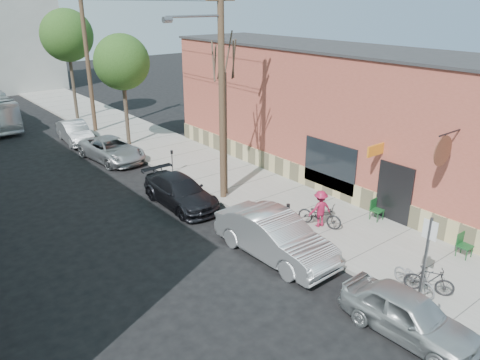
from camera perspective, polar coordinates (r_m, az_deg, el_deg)
ground at (r=16.88m, az=2.27°, el=-10.19°), size 120.00×120.00×0.00m
sidewalk at (r=27.23m, az=-6.12°, el=2.48°), size 4.50×58.00×0.15m
cafe_building at (r=24.94m, az=10.63°, el=8.19°), size 6.60×20.20×6.61m
sign_post at (r=15.00m, az=21.78°, el=-8.11°), size 0.07×0.45×2.80m
parking_meter_near at (r=18.34m, az=5.86°, el=-4.10°), size 0.14×0.14×1.24m
parking_meter_far at (r=24.80m, az=-8.29°, el=2.69°), size 0.14×0.14×1.24m
utility_pole_near at (r=20.36m, az=-2.38°, el=11.67°), size 3.57×0.28×10.00m
utility_pole_far at (r=33.52m, az=-18.17°, el=14.37°), size 1.80×0.28×10.00m
tree_bare at (r=21.38m, az=-1.89°, el=5.47°), size 0.24×0.24×5.66m
tree_leafy_mid at (r=29.57m, az=-14.22°, el=13.73°), size 3.32×3.32×6.76m
tree_leafy_far at (r=37.62m, az=-20.35°, el=16.18°), size 3.77×3.77×8.01m
patio_chair_a at (r=20.28m, az=16.35°, el=-3.54°), size 0.54×0.54×0.88m
patio_chair_b at (r=18.61m, az=25.74°, el=-7.24°), size 0.51×0.51×0.88m
cyclist at (r=19.08m, az=9.75°, el=-3.46°), size 1.11×0.82×1.54m
cyclist_bike at (r=19.20m, az=9.69°, el=-4.23°), size 1.26×1.94×0.97m
parked_bike_a at (r=16.04m, az=22.08°, el=-11.25°), size 1.09×1.53×0.91m
parked_bike_b at (r=16.04m, az=20.50°, el=-11.15°), size 0.79×1.66×0.84m
car_0 at (r=14.21m, az=19.82°, el=-15.16°), size 1.68×3.95×1.33m
car_1 at (r=16.97m, az=4.26°, el=-6.86°), size 1.88×5.03×1.64m
car_2 at (r=21.27m, az=-7.29°, el=-1.42°), size 1.89×4.55×1.31m
car_3 at (r=27.98m, az=-15.36°, el=3.60°), size 2.64×4.95×1.32m
car_4 at (r=32.32m, az=-19.46°, el=5.52°), size 1.80×4.23×1.36m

